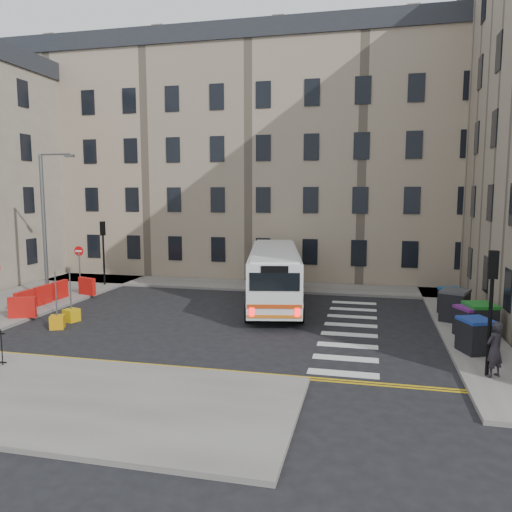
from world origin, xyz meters
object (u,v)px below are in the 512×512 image
at_px(bus, 274,273).
at_px(wheelie_bin_c, 480,320).
at_px(streetlamp, 44,224).
at_px(bollard_yellow, 72,315).
at_px(wheelie_bin_e, 452,301).
at_px(wheelie_bin_a, 475,335).
at_px(bollard_chevron, 57,322).
at_px(wheelie_bin_d, 455,305).
at_px(pedestrian, 495,349).
at_px(wheelie_bin_b, 470,322).

distance_m(bus, wheelie_bin_c, 10.65).
distance_m(streetlamp, bollard_yellow, 6.92).
xyz_separation_m(streetlamp, wheelie_bin_e, (21.77, 0.91, -3.53)).
bearing_deg(streetlamp, wheelie_bin_c, -7.15).
xyz_separation_m(wheelie_bin_c, wheelie_bin_e, (-0.51, 3.70, -0.04)).
bearing_deg(wheelie_bin_a, bollard_chevron, 157.93).
xyz_separation_m(wheelie_bin_e, bollard_chevron, (-17.61, -6.05, -0.51)).
relative_size(wheelie_bin_a, wheelie_bin_c, 0.98).
relative_size(streetlamp, bus, 0.72).
bearing_deg(bus, wheelie_bin_a, -48.59).
bearing_deg(streetlamp, wheelie_bin_d, -0.59).
xyz_separation_m(streetlamp, wheelie_bin_c, (22.28, -2.79, -3.48)).
height_order(bus, pedestrian, bus).
relative_size(wheelie_bin_e, bollard_chevron, 2.47).
relative_size(streetlamp, wheelie_bin_b, 5.61).
bearing_deg(wheelie_bin_e, wheelie_bin_a, -112.15).
distance_m(streetlamp, wheelie_bin_d, 21.97).
bearing_deg(bollard_chevron, wheelie_bin_c, 7.39).
bearing_deg(wheelie_bin_c, wheelie_bin_d, 89.13).
bearing_deg(wheelie_bin_b, wheelie_bin_e, 67.67).
bearing_deg(wheelie_bin_e, bollard_chevron, 177.63).
height_order(wheelie_bin_c, pedestrian, pedestrian).
xyz_separation_m(wheelie_bin_c, wheelie_bin_d, (-0.59, 2.57, 0.03)).
height_order(wheelie_bin_b, wheelie_bin_d, wheelie_bin_d).
bearing_deg(wheelie_bin_b, pedestrian, -116.14).
xyz_separation_m(wheelie_bin_b, pedestrian, (-0.14, -4.70, 0.28)).
distance_m(wheelie_bin_a, wheelie_bin_d, 4.81).
xyz_separation_m(wheelie_bin_e, bollard_yellow, (-17.71, -4.79, -0.51)).
xyz_separation_m(wheelie_bin_d, pedestrian, (0.08, -7.35, 0.18)).
bearing_deg(bollard_chevron, wheelie_bin_b, 7.28).
relative_size(wheelie_bin_a, pedestrian, 0.80).
distance_m(wheelie_bin_d, wheelie_bin_e, 1.13).
bearing_deg(wheelie_bin_b, bollard_chevron, 162.81).
bearing_deg(wheelie_bin_c, pedestrian, -109.84).
xyz_separation_m(wheelie_bin_a, wheelie_bin_b, (0.23, 2.15, -0.01)).
bearing_deg(pedestrian, bus, -85.34).
relative_size(bus, wheelie_bin_c, 7.56).
xyz_separation_m(bus, bollard_chevron, (-8.57, -7.00, -1.42)).
relative_size(streetlamp, bollard_chevron, 13.57).
xyz_separation_m(wheelie_bin_a, wheelie_bin_c, (0.60, 2.24, 0.06)).
distance_m(bus, wheelie_bin_d, 9.23).
distance_m(wheelie_bin_a, wheelie_bin_c, 2.32).
bearing_deg(bollard_chevron, pedestrian, -7.87).
bearing_deg(wheelie_bin_e, bus, 152.67).
bearing_deg(pedestrian, wheelie_bin_c, -135.18).
height_order(wheelie_bin_a, wheelie_bin_d, wheelie_bin_d).
bearing_deg(wheelie_bin_e, bollard_yellow, 173.80).
bearing_deg(bus, pedestrian, -57.24).
bearing_deg(wheelie_bin_b, wheelie_bin_a, -120.45).
xyz_separation_m(wheelie_bin_a, wheelie_bin_e, (0.08, 5.94, 0.01)).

